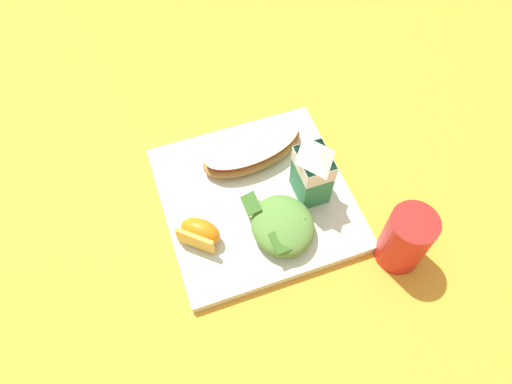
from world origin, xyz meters
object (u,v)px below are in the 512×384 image
milk_carton (313,170)px  drinking_red_cup (405,239)px  orange_wedge_front (200,233)px  cheesy_pizza_bread (252,148)px  green_salad_pile (282,225)px  white_plate (256,198)px

milk_carton → drinking_red_cup: (0.13, 0.08, -0.02)m
orange_wedge_front → drinking_red_cup: (0.11, 0.26, 0.01)m
cheesy_pizza_bread → orange_wedge_front: (0.12, -0.12, 0.00)m
drinking_red_cup → cheesy_pizza_bread: bearing=-147.7°
green_salad_pile → white_plate: bearing=-167.8°
white_plate → orange_wedge_front: (0.04, -0.10, 0.03)m
white_plate → green_salad_pile: green_salad_pile is taller
green_salad_pile → milk_carton: size_ratio=0.96×
milk_carton → orange_wedge_front: milk_carton is taller
cheesy_pizza_bread → green_salad_pile: size_ratio=1.71×
white_plate → drinking_red_cup: size_ratio=2.75×
white_plate → drinking_red_cup: (0.15, 0.16, 0.04)m
milk_carton → white_plate: bearing=-104.3°
green_salad_pile → drinking_red_cup: bearing=60.9°
green_salad_pile → drinking_red_cup: drinking_red_cup is taller
cheesy_pizza_bread → orange_wedge_front: size_ratio=2.62×
white_plate → green_salad_pile: size_ratio=2.64×
white_plate → cheesy_pizza_bread: (-0.07, 0.02, 0.03)m
green_salad_pile → orange_wedge_front: size_ratio=1.54×
cheesy_pizza_bread → milk_carton: 0.12m
green_salad_pile → drinking_red_cup: (0.08, 0.15, 0.01)m
white_plate → green_salad_pile: (0.07, 0.02, 0.03)m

